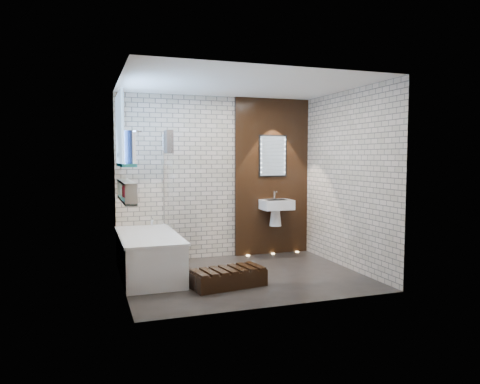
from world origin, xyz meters
name	(u,v)px	position (x,y,z in m)	size (l,w,h in m)	color
ground	(244,276)	(0.00, 0.00, 0.00)	(3.20, 3.20, 0.00)	black
room_shell	(244,182)	(0.00, 0.00, 1.30)	(3.24, 3.20, 2.60)	tan
walnut_panel	(272,177)	(0.95, 1.27, 1.30)	(1.30, 0.06, 2.60)	black
clerestory_window	(121,136)	(-1.57, 0.35, 1.90)	(0.18, 1.00, 0.94)	#7FADE0
display_niche	(126,191)	(-1.53, 0.15, 1.20)	(0.14, 1.30, 0.26)	teal
bathtub	(149,255)	(-1.22, 0.45, 0.29)	(0.79, 1.74, 0.70)	white
bath_screen	(168,181)	(-0.87, 0.89, 1.28)	(0.01, 0.78, 1.40)	white
towel	(169,142)	(-0.87, 0.79, 1.85)	(0.10, 0.25, 0.33)	black
shower_head	(137,131)	(-1.30, 0.95, 2.00)	(0.18, 0.18, 0.02)	silver
washbasin	(276,208)	(0.95, 1.07, 0.79)	(0.50, 0.36, 0.58)	white
led_mirror	(273,156)	(0.95, 1.23, 1.65)	(0.50, 0.02, 0.70)	black
walnut_step	(228,278)	(-0.35, -0.40, 0.10)	(0.93, 0.41, 0.21)	black
niche_bottles	(126,193)	(-1.53, 0.20, 1.17)	(0.06, 0.87, 0.16)	#A04418
sill_vases	(127,151)	(-1.50, 0.28, 1.72)	(0.22, 0.55, 0.42)	#141D37
floor_uplights	(273,254)	(0.95, 1.20, 0.01)	(0.96, 0.06, 0.01)	#FFD899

